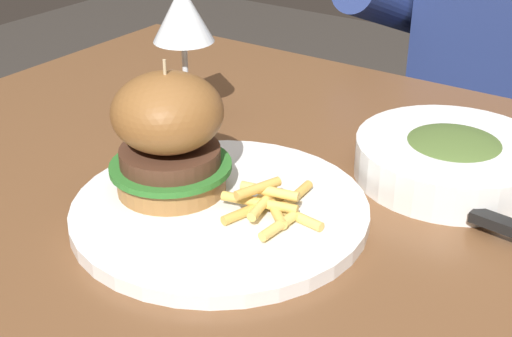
{
  "coord_description": "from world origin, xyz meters",
  "views": [
    {
      "loc": [
        0.28,
        -0.52,
        1.09
      ],
      "look_at": [
        -0.05,
        -0.03,
        0.78
      ],
      "focal_mm": 50.0,
      "sensor_mm": 36.0,
      "label": 1
    }
  ],
  "objects_px": {
    "soup_bowl": "(452,158)",
    "wine_glass": "(183,20)",
    "main_plate": "(220,210)",
    "burger_sandwich": "(169,134)",
    "butter_dish": "(501,153)"
  },
  "relations": [
    {
      "from": "burger_sandwich",
      "to": "main_plate",
      "type": "bearing_deg",
      "value": 3.66
    },
    {
      "from": "burger_sandwich",
      "to": "wine_glass",
      "type": "distance_m",
      "value": 0.2
    },
    {
      "from": "butter_dish",
      "to": "soup_bowl",
      "type": "height_order",
      "value": "soup_bowl"
    },
    {
      "from": "wine_glass",
      "to": "butter_dish",
      "type": "distance_m",
      "value": 0.38
    },
    {
      "from": "burger_sandwich",
      "to": "butter_dish",
      "type": "relative_size",
      "value": 1.62
    },
    {
      "from": "soup_bowl",
      "to": "wine_glass",
      "type": "bearing_deg",
      "value": -172.48
    },
    {
      "from": "soup_bowl",
      "to": "main_plate",
      "type": "bearing_deg",
      "value": -126.81
    },
    {
      "from": "wine_glass",
      "to": "burger_sandwich",
      "type": "bearing_deg",
      "value": -54.88
    },
    {
      "from": "main_plate",
      "to": "burger_sandwich",
      "type": "bearing_deg",
      "value": -176.34
    },
    {
      "from": "burger_sandwich",
      "to": "wine_glass",
      "type": "height_order",
      "value": "wine_glass"
    },
    {
      "from": "main_plate",
      "to": "butter_dish",
      "type": "relative_size",
      "value": 3.46
    },
    {
      "from": "wine_glass",
      "to": "butter_dish",
      "type": "relative_size",
      "value": 2.06
    },
    {
      "from": "burger_sandwich",
      "to": "soup_bowl",
      "type": "bearing_deg",
      "value": 44.73
    },
    {
      "from": "main_plate",
      "to": "wine_glass",
      "type": "relative_size",
      "value": 1.68
    },
    {
      "from": "main_plate",
      "to": "burger_sandwich",
      "type": "height_order",
      "value": "burger_sandwich"
    }
  ]
}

